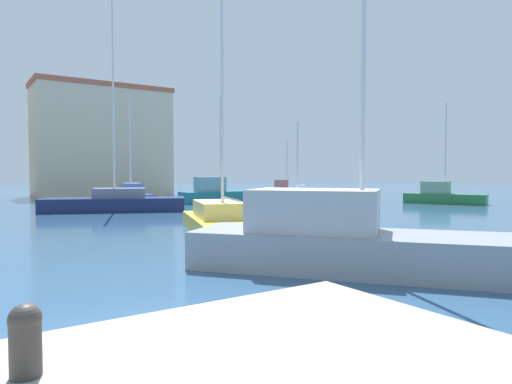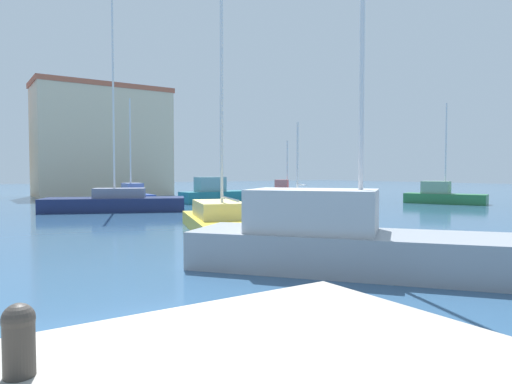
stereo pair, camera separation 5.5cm
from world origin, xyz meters
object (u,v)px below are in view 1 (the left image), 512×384
mooring_bollard (25,337)px  sailboat_navy_center_channel (115,202)px  sailboat_white_inner_mooring (297,202)px  sailboat_teal_mid_harbor (218,194)px  sailboat_blue_distant_north (131,196)px  sailboat_yellow_distant_east (222,220)px  sailboat_red_far_right (286,190)px  sailboat_grey_behind_lamppost (349,240)px  sailboat_green_outer_mooring (442,195)px

mooring_bollard → sailboat_navy_center_channel: size_ratio=0.04×
mooring_bollard → sailboat_white_inner_mooring: (18.39, 19.57, -0.76)m
sailboat_teal_mid_harbor → sailboat_blue_distant_north: sailboat_teal_mid_harbor is taller
sailboat_yellow_distant_east → sailboat_red_far_right: bearing=47.6°
sailboat_navy_center_channel → sailboat_red_far_right: (21.19, 9.98, -0.05)m
sailboat_blue_distant_north → sailboat_grey_behind_lamppost: bearing=-97.8°
sailboat_green_outer_mooring → sailboat_grey_behind_lamppost: sailboat_grey_behind_lamppost is taller
mooring_bollard → sailboat_green_outer_mooring: bearing=29.4°
sailboat_white_inner_mooring → sailboat_red_far_right: sailboat_red_far_right is taller
sailboat_yellow_distant_east → sailboat_white_inner_mooring: 11.97m
mooring_bollard → sailboat_teal_mid_harbor: size_ratio=0.06×
sailboat_blue_distant_north → sailboat_white_inner_mooring: (6.66, -13.34, -0.03)m
mooring_bollard → sailboat_yellow_distant_east: size_ratio=0.05×
sailboat_yellow_distant_east → sailboat_grey_behind_lamppost: bearing=-96.2°
sailboat_teal_mid_harbor → sailboat_grey_behind_lamppost: bearing=-111.9°
sailboat_white_inner_mooring → sailboat_red_far_right: bearing=54.8°
sailboat_green_outer_mooring → sailboat_red_far_right: size_ratio=1.34×
sailboat_teal_mid_harbor → sailboat_blue_distant_north: (-5.79, 4.28, -0.17)m
sailboat_teal_mid_harbor → sailboat_red_far_right: size_ratio=1.48×
sailboat_grey_behind_lamppost → sailboat_white_inner_mooring: 18.41m
sailboat_green_outer_mooring → sailboat_blue_distant_north: sailboat_blue_distant_north is taller
sailboat_teal_mid_harbor → sailboat_blue_distant_north: bearing=143.5°
sailboat_teal_mid_harbor → sailboat_blue_distant_north: size_ratio=1.02×
sailboat_navy_center_channel → sailboat_grey_behind_lamppost: bearing=-90.8°
mooring_bollard → sailboat_white_inner_mooring: size_ratio=0.09×
sailboat_grey_behind_lamppost → sailboat_red_far_right: sailboat_grey_behind_lamppost is taller
sailboat_blue_distant_north → sailboat_red_far_right: 17.69m
sailboat_red_far_right → sailboat_yellow_distant_east: bearing=-132.4°
mooring_bollard → sailboat_navy_center_channel: 26.34m
sailboat_green_outer_mooring → sailboat_red_far_right: bearing=97.5°
mooring_bollard → sailboat_yellow_distant_east: sailboat_yellow_distant_east is taller
sailboat_white_inner_mooring → sailboat_green_outer_mooring: bearing=-7.7°
sailboat_green_outer_mooring → sailboat_navy_center_channel: sailboat_navy_center_channel is taller
sailboat_green_outer_mooring → sailboat_white_inner_mooring: bearing=172.3°
sailboat_teal_mid_harbor → sailboat_navy_center_channel: sailboat_navy_center_channel is taller
mooring_bollard → sailboat_teal_mid_harbor: sailboat_teal_mid_harbor is taller
sailboat_teal_mid_harbor → sailboat_grey_behind_lamppost: sailboat_grey_behind_lamppost is taller
sailboat_blue_distant_north → sailboat_white_inner_mooring: bearing=-63.5°
sailboat_yellow_distant_east → sailboat_green_outer_mooring: (22.85, 5.27, 0.14)m
sailboat_grey_behind_lamppost → sailboat_red_far_right: size_ratio=1.71×
sailboat_yellow_distant_east → sailboat_teal_mid_harbor: sailboat_yellow_distant_east is taller
mooring_bollard → sailboat_teal_mid_harbor: (17.52, 28.63, -0.56)m
sailboat_red_far_right → sailboat_blue_distant_north: bearing=-173.1°
sailboat_white_inner_mooring → sailboat_blue_distant_north: bearing=116.5°
sailboat_green_outer_mooring → mooring_bollard: bearing=-150.6°
sailboat_blue_distant_north → sailboat_green_outer_mooring: bearing=-37.3°
sailboat_navy_center_channel → sailboat_white_inner_mooring: (10.28, -5.47, -0.06)m
sailboat_teal_mid_harbor → sailboat_navy_center_channel: size_ratio=0.64×
sailboat_grey_behind_lamppost → sailboat_red_far_right: 37.33m
sailboat_yellow_distant_east → sailboat_green_outer_mooring: 23.45m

